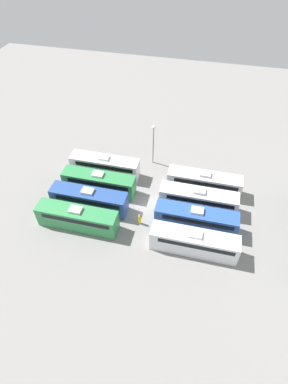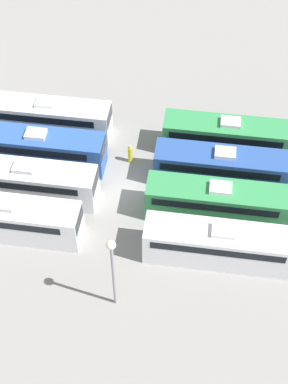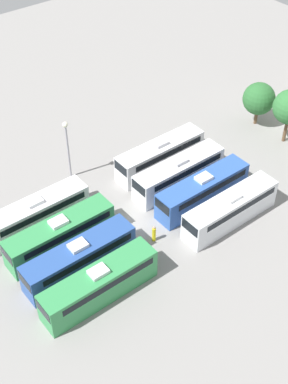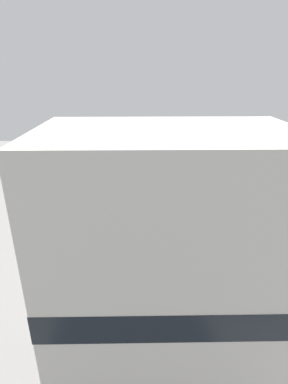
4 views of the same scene
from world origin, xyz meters
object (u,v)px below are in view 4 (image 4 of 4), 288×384
bus_3 (125,182)px  depot_building (164,287)px  bus_1 (160,183)px  tree_1 (162,253)px  tree_2 (114,258)px  bus_0 (178,182)px  light_pole (207,179)px  bus_7 (120,216)px  tree_0 (203,261)px  bus_2 (142,183)px  worker_person (136,201)px  bus_4 (188,216)px  bus_6 (143,215)px  bus_5 (165,215)px

bus_3 → depot_building: size_ratio=0.52×
bus_1 → bus_3: size_ratio=1.00×
tree_1 → tree_2: 5.55m
bus_0 → light_pole: (-4.55, 6.68, 3.17)m
bus_7 → tree_0: size_ratio=1.97×
bus_2 → tree_1: size_ratio=1.61×
tree_2 → bus_1: bearing=-103.7°
bus_2 → worker_person: 7.68m
bus_0 → bus_2: (7.38, 0.19, 0.00)m
worker_person → depot_building: (-2.16, 34.87, 9.58)m
bus_7 → bus_0: bearing=-126.1°
bus_2 → bus_3: size_ratio=1.00×
light_pole → tree_2: 27.76m
bus_0 → tree_1: bearing=79.7°
bus_2 → bus_4: same height
light_pole → depot_building: depot_building is taller
bus_7 → worker_person: (-2.59, -7.55, -0.85)m
bus_4 → bus_0: bearing=-90.7°
worker_person → bus_3: bearing=-73.4°
bus_4 → worker_person: bus_4 is taller
bus_2 → bus_7: same height
bus_7 → worker_person: size_ratio=5.94×
bus_7 → bus_2: bearing=-104.1°
bus_6 → bus_1: bearing=-103.8°
bus_3 → depot_building: 43.81m
bus_6 → tree_0: bearing=113.5°
worker_person → depot_building: 36.23m
bus_3 → light_pole: 17.17m
bus_3 → bus_6: 15.56m
bus_0 → bus_3: bearing=-0.5°
bus_4 → light_pole: bearing=-118.4°
bus_5 → bus_7: (7.35, 0.28, 0.00)m
bus_5 → light_pole: light_pole is taller
bus_4 → depot_building: (6.24, 27.17, 8.74)m
bus_0 → light_pole: 8.68m
bus_1 → bus_3: bearing=-3.8°
depot_building → bus_4: bearing=-102.9°
bus_6 → bus_2: bearing=-90.1°
worker_person → bus_7: bearing=71.1°
tree_1 → bus_0: bearing=-100.3°
bus_5 → depot_building: bearing=84.6°
depot_building → bus_2: bearing=-88.7°
tree_1 → bus_5: bearing=-96.3°
bus_5 → tree_2: (7.12, 14.70, 2.06)m
bus_0 → bus_2: size_ratio=1.00×
bus_1 → light_pole: 10.93m
bus_6 → tree_0: tree_0 is taller
bus_5 → tree_2: bearing=64.1°
bus_0 → depot_building: size_ratio=0.52×
depot_building → bus_5: bearing=-95.4°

